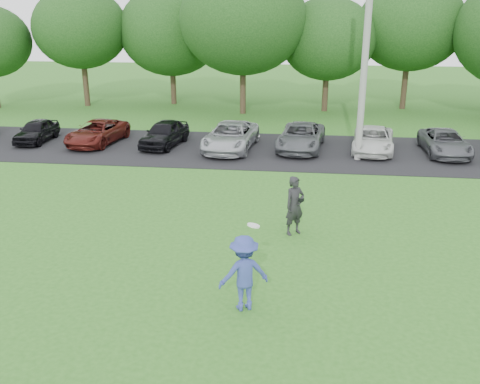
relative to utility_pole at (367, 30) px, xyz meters
name	(u,v)px	position (x,y,z in m)	size (l,w,h in m)	color
ground	(222,294)	(-4.11, -11.92, -5.40)	(100.00, 100.00, 0.00)	#2A631C
parking_lot	(265,150)	(-4.11, 1.08, -5.39)	(32.00, 6.50, 0.03)	black
utility_pole	(367,30)	(0.00, 0.00, 0.00)	(0.28, 0.28, 10.81)	gray
frisbee_player	(244,273)	(-3.54, -12.43, -4.53)	(1.28, 1.03, 2.04)	#344292
camera_bystander	(295,206)	(-2.54, -8.21, -4.53)	(0.76, 0.73, 1.75)	black
parked_cars	(296,138)	(-2.71, 1.19, -4.79)	(30.76, 5.15, 1.23)	silver
tree_row	(304,30)	(-2.59, 10.84, -0.49)	(42.39, 9.85, 8.64)	#38281C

